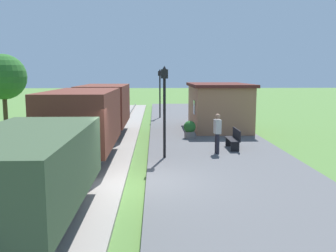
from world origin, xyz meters
The scene contains 14 objects.
ground_plane centered at (0.00, 0.00, 0.00)m, with size 160.00×160.00×0.00m, color #517A38.
platform_slab centered at (3.20, 0.00, 0.12)m, with size 6.00×60.00×0.25m, color #565659.
track_ballast centered at (-2.40, 0.00, 0.06)m, with size 3.80×60.00×0.12m, color gray.
rail_near centered at (-1.68, 0.00, 0.19)m, with size 0.07×60.00×0.14m, color slate.
rail_far centered at (-3.12, 0.00, 0.19)m, with size 0.07×60.00×0.14m, color slate.
freight_train centered at (-2.40, 3.87, 1.60)m, with size 2.50×19.40×2.72m.
station_hut centered at (4.40, 11.23, 1.65)m, with size 3.50×5.80×2.78m.
bench_near_hut centered at (4.07, 5.00, 0.72)m, with size 0.42×1.50×0.91m.
bench_down_platform centered at (4.07, 16.24, 0.72)m, with size 0.42×1.50×0.91m.
person_waiting centered at (3.15, 4.05, 1.18)m, with size 0.29×0.41×1.71m.
potted_planter centered at (2.33, 7.90, 0.72)m, with size 0.64×0.64×0.92m.
lamp_post_near centered at (0.88, 3.33, 2.80)m, with size 0.28×0.28×3.70m.
lamp_post_far centered at (0.88, 17.04, 2.80)m, with size 0.28×0.28×3.70m.
tree_trackside_far centered at (-9.07, 12.52, 3.41)m, with size 2.87×2.87×4.86m.
Camera 1 is at (0.50, -11.48, 3.67)m, focal length 39.77 mm.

